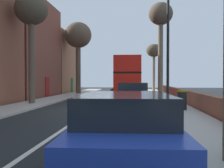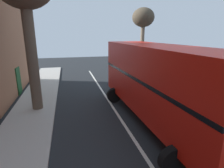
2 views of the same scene
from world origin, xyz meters
TOP-DOWN VIEW (x-y plane):
  - double_decker_bus at (1.70, 12.16)m, footprint 3.79×10.30m
  - street_tree_right_1 at (5.23, 22.58)m, footprint 2.29×2.29m

SIDE VIEW (x-z plane):
  - double_decker_bus at x=1.70m, z-range 0.32..4.38m
  - street_tree_right_1 at x=5.23m, z-range 2.41..9.51m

